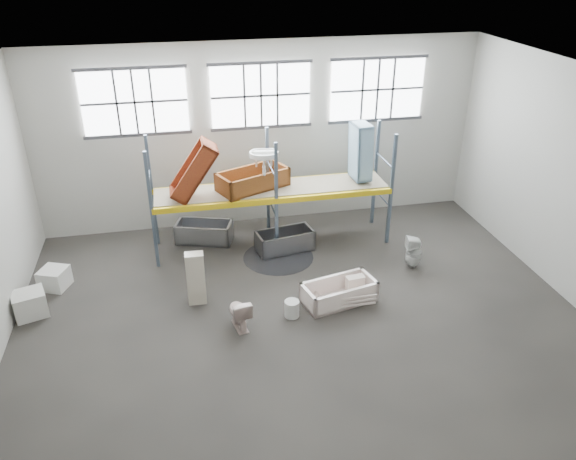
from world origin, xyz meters
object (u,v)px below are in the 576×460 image
object	(u,v)px
cistern_tall	(196,278)
rust_tub_flat	(253,180)
carton_near	(30,304)
toilet_beige	(239,312)
bathtub_beige	(339,292)
steel_tub_left	(204,232)
blue_tub_upright	(361,151)
bucket	(292,309)
steel_tub_right	(285,241)
toilet_white	(413,252)

from	to	relation	value
cistern_tall	rust_tub_flat	distance (m)	3.20
cistern_tall	carton_near	size ratio (longest dim) A/B	1.88
toilet_beige	bathtub_beige	bearing A→B (deg)	-179.33
steel_tub_left	blue_tub_upright	xyz separation A→B (m)	(4.09, -0.47, 2.13)
steel_tub_left	bucket	bearing A→B (deg)	-67.34
cistern_tall	carton_near	xyz separation A→B (m)	(-3.54, 0.24, -0.34)
blue_tub_upright	carton_near	bearing A→B (deg)	-165.13
rust_tub_flat	cistern_tall	bearing A→B (deg)	-124.30
toilet_beige	carton_near	distance (m)	4.54
bathtub_beige	carton_near	bearing A→B (deg)	159.53
steel_tub_right	rust_tub_flat	size ratio (longest dim) A/B	0.82
toilet_beige	carton_near	world-z (taller)	toilet_beige
toilet_beige	blue_tub_upright	world-z (taller)	blue_tub_upright
toilet_beige	steel_tub_right	bearing A→B (deg)	-128.60
toilet_white	steel_tub_right	bearing A→B (deg)	-107.31
toilet_beige	carton_near	size ratio (longest dim) A/B	1.09
rust_tub_flat	carton_near	xyz separation A→B (m)	(-5.21, -2.21, -1.54)
cistern_tall	bucket	distance (m)	2.21
bathtub_beige	steel_tub_left	bearing A→B (deg)	115.21
toilet_white	carton_near	bearing A→B (deg)	-78.91
steel_tub_right	toilet_beige	bearing A→B (deg)	-117.85
steel_tub_left	bucket	distance (m)	4.10
rust_tub_flat	carton_near	world-z (taller)	rust_tub_flat
cistern_tall	blue_tub_upright	bearing A→B (deg)	30.01
toilet_beige	rust_tub_flat	bearing A→B (deg)	-114.61
bathtub_beige	toilet_white	xyz separation A→B (m)	(2.20, 1.04, 0.18)
toilet_white	blue_tub_upright	distance (m)	2.90
toilet_beige	blue_tub_upright	size ratio (longest dim) A/B	0.49
toilet_white	rust_tub_flat	size ratio (longest dim) A/B	0.47
steel_tub_right	carton_near	xyz separation A→B (m)	(-5.93, -1.68, 0.02)
rust_tub_flat	blue_tub_upright	size ratio (longest dim) A/B	1.22
toilet_white	rust_tub_flat	bearing A→B (deg)	-109.28
steel_tub_right	carton_near	world-z (taller)	carton_near
blue_tub_upright	bucket	distance (m)	4.71
toilet_beige	toilet_white	size ratio (longest dim) A/B	0.86
toilet_white	blue_tub_upright	bearing A→B (deg)	-146.93
toilet_beige	steel_tub_left	world-z (taller)	toilet_beige
cistern_tall	rust_tub_flat	bearing A→B (deg)	57.76
toilet_white	bathtub_beige	bearing A→B (deg)	-54.70
toilet_beige	bucket	distance (m)	1.17
toilet_beige	steel_tub_right	size ratio (longest dim) A/B	0.49
steel_tub_left	carton_near	bearing A→B (deg)	-146.49
blue_tub_upright	carton_near	world-z (taller)	blue_tub_upright
steel_tub_left	steel_tub_right	xyz separation A→B (m)	(2.02, -0.92, -0.00)
steel_tub_left	toilet_beige	bearing A→B (deg)	-83.78
steel_tub_left	bucket	world-z (taller)	steel_tub_left
steel_tub_left	cistern_tall	bearing A→B (deg)	-97.45
toilet_beige	carton_near	xyz separation A→B (m)	(-4.34, 1.33, -0.07)
steel_tub_left	carton_near	size ratio (longest dim) A/B	2.22
blue_tub_upright	bucket	bearing A→B (deg)	-127.13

